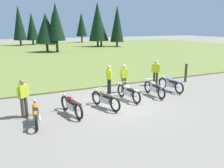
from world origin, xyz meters
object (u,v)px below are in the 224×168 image
object	(u,v)px
rider_checking_bike	(156,71)
rider_near_row_end	(124,77)
motorcycle_olive	(105,99)
trail_marker_post	(186,73)
motorcycle_maroon	(71,105)
rider_with_back_turned	(23,96)
rider_in_hivis_vest	(109,78)
motorcycle_sky_blue	(171,84)
motorcycle_silver	(154,88)
motorcycle_orange	(36,113)
motorcycle_cream	(128,92)

from	to	relation	value
rider_checking_bike	rider_near_row_end	size ratio (longest dim) A/B	1.00
motorcycle_olive	trail_marker_post	bearing A→B (deg)	18.75
motorcycle_maroon	rider_near_row_end	size ratio (longest dim) A/B	1.25
rider_with_back_turned	trail_marker_post	size ratio (longest dim) A/B	1.29
motorcycle_maroon	rider_in_hivis_vest	distance (m)	3.77
motorcycle_maroon	motorcycle_sky_blue	size ratio (longest dim) A/B	0.99
trail_marker_post	motorcycle_silver	bearing A→B (deg)	-155.47
motorcycle_orange	motorcycle_olive	bearing A→B (deg)	8.45
rider_checking_bike	trail_marker_post	bearing A→B (deg)	-3.34
motorcycle_maroon	motorcycle_sky_blue	bearing A→B (deg)	10.51
motorcycle_orange	motorcycle_cream	size ratio (longest dim) A/B	1.00
rider_checking_bike	trail_marker_post	xyz separation A→B (m)	(2.49, -0.15, -0.30)
motorcycle_sky_blue	rider_in_hivis_vest	xyz separation A→B (m)	(-3.60, 1.09, 0.51)
motorcycle_orange	rider_with_back_turned	world-z (taller)	rider_with_back_turned
motorcycle_sky_blue	rider_near_row_end	size ratio (longest dim) A/B	1.26
motorcycle_orange	motorcycle_maroon	size ratio (longest dim) A/B	1.01
motorcycle_olive	rider_checking_bike	bearing A→B (deg)	28.57
motorcycle_sky_blue	rider_in_hivis_vest	distance (m)	3.80
trail_marker_post	motorcycle_maroon	bearing A→B (deg)	-163.76
motorcycle_orange	motorcycle_maroon	distance (m)	1.60
motorcycle_cream	motorcycle_silver	distance (m)	1.72
rider_with_back_turned	rider_checking_bike	xyz separation A→B (m)	(8.45, 2.18, 0.00)
motorcycle_maroon	rider_checking_bike	distance (m)	7.13
rider_with_back_turned	rider_near_row_end	xyz separation A→B (m)	(5.74, 1.59, 0.00)
motorcycle_olive	rider_with_back_turned	world-z (taller)	rider_with_back_turned
motorcycle_olive	rider_checking_bike	world-z (taller)	rider_checking_bike
rider_near_row_end	motorcycle_maroon	bearing A→B (deg)	-150.36
rider_in_hivis_vest	motorcycle_olive	bearing A→B (deg)	-119.44
motorcycle_silver	rider_with_back_turned	xyz separation A→B (m)	(-6.94, -0.21, 0.51)
motorcycle_silver	rider_in_hivis_vest	world-z (taller)	rider_in_hivis_vest
motorcycle_silver	rider_near_row_end	size ratio (longest dim) A/B	1.26
motorcycle_silver	rider_near_row_end	bearing A→B (deg)	130.93
rider_in_hivis_vest	rider_near_row_end	size ratio (longest dim) A/B	1.00
motorcycle_maroon	rider_with_back_turned	bearing A→B (deg)	162.62
rider_near_row_end	rider_with_back_turned	bearing A→B (deg)	-164.52
motorcycle_orange	motorcycle_silver	distance (m)	6.70
rider_checking_bike	motorcycle_orange	bearing A→B (deg)	-158.96
motorcycle_silver	rider_near_row_end	world-z (taller)	rider_near_row_end
rider_in_hivis_vest	motorcycle_orange	bearing A→B (deg)	-149.51
rider_in_hivis_vest	trail_marker_post	xyz separation A→B (m)	(6.11, 0.33, -0.30)
motorcycle_cream	rider_in_hivis_vest	bearing A→B (deg)	103.93
motorcycle_olive	motorcycle_sky_blue	distance (m)	4.93
motorcycle_orange	rider_in_hivis_vest	size ratio (longest dim) A/B	1.26
motorcycle_orange	rider_near_row_end	size ratio (longest dim) A/B	1.26
motorcycle_olive	rider_near_row_end	size ratio (longest dim) A/B	1.23
motorcycle_maroon	motorcycle_olive	xyz separation A→B (m)	(1.71, 0.15, 0.00)
motorcycle_maroon	rider_checking_bike	xyz separation A→B (m)	(6.55, 2.78, 0.51)
motorcycle_olive	rider_with_back_turned	bearing A→B (deg)	172.93
motorcycle_sky_blue	trail_marker_post	size ratio (longest dim) A/B	1.62
motorcycle_olive	motorcycle_sky_blue	size ratio (longest dim) A/B	0.98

